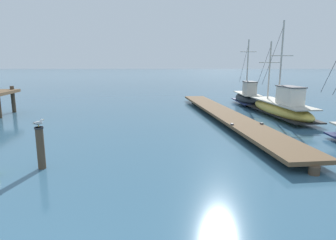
{
  "coord_description": "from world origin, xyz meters",
  "views": [
    {
      "loc": [
        2.32,
        -2.02,
        3.57
      ],
      "look_at": [
        2.54,
        8.92,
        1.4
      ],
      "focal_mm": 30.52,
      "sensor_mm": 36.0,
      "label": 1
    }
  ],
  "objects_px": {
    "fishing_boat_0": "(247,97)",
    "mooring_piling": "(40,147)",
    "perched_seagull": "(38,123)",
    "fishing_boat_1": "(281,107)"
  },
  "relations": [
    {
      "from": "mooring_piling",
      "to": "perched_seagull",
      "type": "bearing_deg",
      "value": -138.62
    },
    {
      "from": "fishing_boat_0",
      "to": "mooring_piling",
      "type": "height_order",
      "value": "fishing_boat_0"
    },
    {
      "from": "fishing_boat_0",
      "to": "mooring_piling",
      "type": "xyz_separation_m",
      "value": [
        -11.65,
        -15.44,
        0.1
      ]
    },
    {
      "from": "fishing_boat_1",
      "to": "perched_seagull",
      "type": "relative_size",
      "value": 25.58
    },
    {
      "from": "fishing_boat_0",
      "to": "perched_seagull",
      "type": "relative_size",
      "value": 17.87
    },
    {
      "from": "fishing_boat_0",
      "to": "perched_seagull",
      "type": "xyz_separation_m",
      "value": [
        -11.65,
        -15.45,
        0.95
      ]
    },
    {
      "from": "perched_seagull",
      "to": "mooring_piling",
      "type": "bearing_deg",
      "value": 41.38
    },
    {
      "from": "fishing_boat_0",
      "to": "mooring_piling",
      "type": "relative_size",
      "value": 3.82
    },
    {
      "from": "fishing_boat_1",
      "to": "fishing_boat_0",
      "type": "bearing_deg",
      "value": 95.03
    },
    {
      "from": "fishing_boat_1",
      "to": "perched_seagull",
      "type": "bearing_deg",
      "value": -142.44
    }
  ]
}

